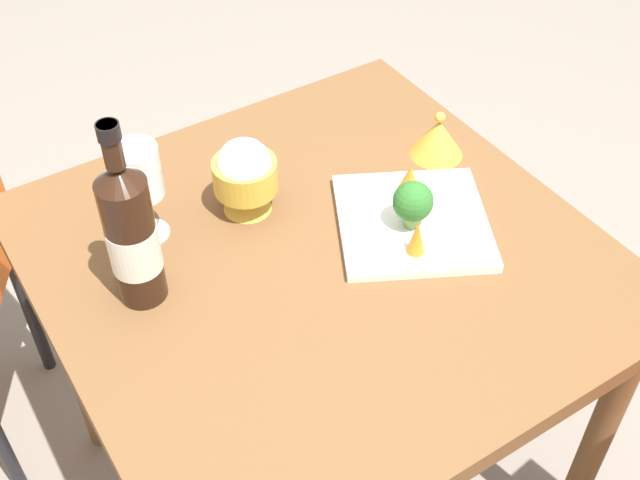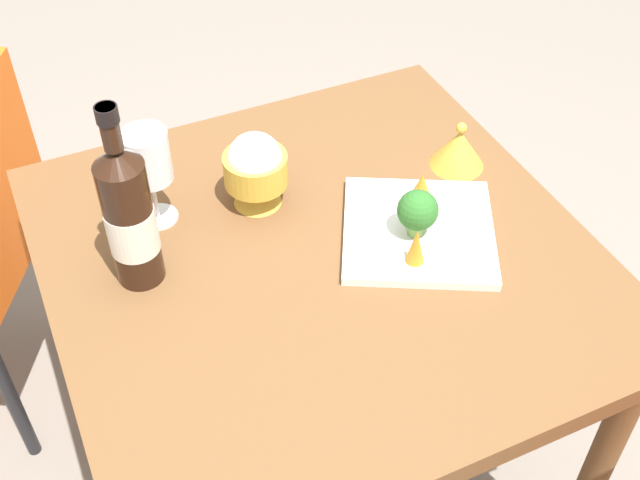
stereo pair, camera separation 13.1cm
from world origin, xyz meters
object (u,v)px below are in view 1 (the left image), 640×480
wine_glass (138,174)px  serving_plate (413,222)px  rice_bowl (245,175)px  rice_bowl_lid (438,137)px  carrot_garnish_left (410,178)px  carrot_garnish_right (417,237)px  broccoli_floret (413,202)px  wine_bottle (131,234)px

wine_glass → serving_plate: (0.22, 0.39, -0.12)m
rice_bowl → rice_bowl_lid: rice_bowl is taller
carrot_garnish_left → carrot_garnish_right: (0.13, -0.08, 0.01)m
serving_plate → carrot_garnish_left: size_ratio=6.47×
wine_glass → carrot_garnish_left: wine_glass is taller
rice_bowl_lid → carrot_garnish_left: (0.07, -0.12, 0.00)m
serving_plate → broccoli_floret: size_ratio=3.93×
rice_bowl → rice_bowl_lid: 0.38m
rice_bowl → broccoli_floret: size_ratio=1.65×
rice_bowl_lid → broccoli_floret: 0.22m
wine_glass → rice_bowl: wine_glass is taller
wine_glass → carrot_garnish_left: bearing=69.8°
wine_bottle → rice_bowl_lid: size_ratio=3.23×
broccoli_floret → carrot_garnish_left: size_ratio=1.65×
rice_bowl_lid → broccoli_floret: size_ratio=1.17×
rice_bowl → broccoli_floret: bearing=45.2°
wine_bottle → serving_plate: (0.10, 0.45, -0.12)m
wine_bottle → carrot_garnish_right: (0.17, 0.40, -0.08)m
serving_plate → broccoli_floret: broccoli_floret is taller
wine_glass → broccoli_floret: 0.44m
carrot_garnish_right → rice_bowl: bearing=-146.4°
wine_glass → rice_bowl_lid: bearing=80.8°
rice_bowl_lid → carrot_garnish_left: bearing=-59.4°
rice_bowl → carrot_garnish_left: size_ratio=2.72×
rice_bowl → carrot_garnish_left: (0.13, 0.25, -0.03)m
wine_glass → carrot_garnish_right: bearing=49.9°
serving_plate → carrot_garnish_right: (0.07, -0.04, 0.04)m
wine_bottle → rice_bowl: wine_bottle is taller
wine_glass → wine_bottle: bearing=-27.5°
wine_bottle → carrot_garnish_left: 0.50m
rice_bowl → broccoli_floret: rice_bowl is taller
wine_glass → carrot_garnish_right: wine_glass is taller
rice_bowl_lid → carrot_garnish_right: (0.20, -0.20, 0.01)m
wine_bottle → broccoli_floret: 0.45m
broccoli_floret → serving_plate: bearing=128.7°
rice_bowl → carrot_garnish_left: rice_bowl is taller
broccoli_floret → carrot_garnish_left: bearing=145.0°
broccoli_floret → carrot_garnish_right: bearing=-30.5°
rice_bowl → carrot_garnish_right: (0.26, 0.17, -0.03)m
wine_glass → broccoli_floret: size_ratio=2.09×
rice_bowl_lid → carrot_garnish_right: 0.28m
carrot_garnish_right → wine_bottle: bearing=-112.5°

